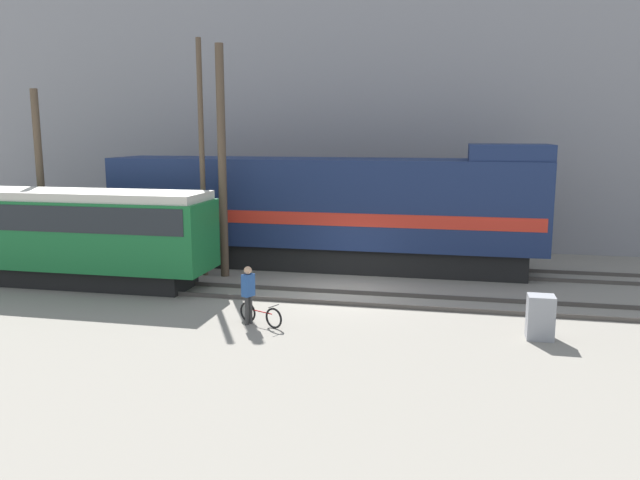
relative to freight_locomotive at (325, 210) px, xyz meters
The scene contains 12 objects.
ground_plane 4.92m from the freight_locomotive, 70.84° to the right, with size 120.00×120.00×0.00m, color gray.
track_near 5.53m from the freight_locomotive, 73.65° to the right, with size 60.00×1.50×0.14m.
track_far 2.69m from the freight_locomotive, ahead, with size 60.00×1.51×0.14m.
building_backdrop 9.08m from the freight_locomotive, 79.92° to the left, with size 46.39×6.00×12.89m.
freight_locomotive is the anchor object (origin of this frame).
streetcar 10.79m from the freight_locomotive, 153.35° to the right, with size 12.93×2.54×3.43m.
bicycle 8.37m from the freight_locomotive, 91.44° to the right, with size 1.48×0.77×0.66m.
person 8.22m from the freight_locomotive, 94.03° to the right, with size 0.35×0.42×1.71m.
utility_pole_left 11.58m from the freight_locomotive, 167.88° to the right, with size 0.30×0.30×7.19m.
utility_pole_center 5.33m from the freight_locomotive, 150.41° to the right, with size 0.20×0.20×8.91m.
utility_pole_right 4.67m from the freight_locomotive, 145.04° to the right, with size 0.31×0.31×8.69m.
signal_box 10.86m from the freight_locomotive, 45.59° to the right, with size 0.70×0.60×1.20m.
Camera 1 is at (3.72, -20.56, 5.50)m, focal length 35.00 mm.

